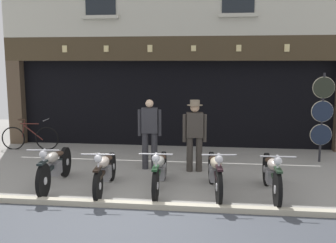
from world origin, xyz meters
TOP-DOWN VIEW (x-y plane):
  - ground at (0.00, -0.98)m, footprint 22.29×22.00m
  - shop_facade at (-0.00, 7.03)m, footprint 10.59×4.42m
  - motorcycle_left at (-1.98, 1.06)m, footprint 0.62×2.08m
  - motorcycle_center_left at (-0.88, 0.93)m, footprint 0.62×1.95m
  - motorcycle_center at (0.20, 1.08)m, footprint 0.62×2.02m
  - motorcycle_center_right at (1.30, 1.03)m, footprint 0.62×1.99m
  - motorcycle_right at (2.38, 1.02)m, footprint 0.62×2.02m
  - salesman_left at (-0.26, 2.63)m, footprint 0.56×0.27m
  - shopkeeper_center at (0.81, 2.55)m, footprint 0.56×0.36m
  - tyre_sign_pole at (3.99, 3.83)m, footprint 0.55×0.06m
  - advert_board_near at (-2.44, 5.40)m, footprint 0.81×0.03m
  - advert_board_far at (-3.54, 5.40)m, footprint 0.64×0.03m
  - leaning_bicycle at (-4.13, 4.31)m, footprint 1.69×0.50m

SIDE VIEW (x-z plane):
  - ground at x=0.00m, z-range -0.13..0.05m
  - leaning_bicycle at x=-4.13m, z-range -0.10..0.84m
  - motorcycle_center_left at x=-0.88m, z-range -0.04..0.86m
  - motorcycle_center at x=0.20m, z-range -0.04..0.87m
  - motorcycle_center_right at x=1.30m, z-range -0.03..0.90m
  - motorcycle_left at x=-1.98m, z-range -0.03..0.90m
  - motorcycle_right at x=2.38m, z-range -0.03..0.90m
  - salesman_left at x=-0.26m, z-range 0.09..1.77m
  - shopkeeper_center at x=0.81m, z-range 0.10..1.79m
  - tyre_sign_pole at x=3.99m, z-range 0.15..2.44m
  - advert_board_far at x=-3.54m, z-range 1.15..2.07m
  - advert_board_near at x=-2.44m, z-range 1.08..2.17m
  - shop_facade at x=0.00m, z-range -1.34..4.66m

